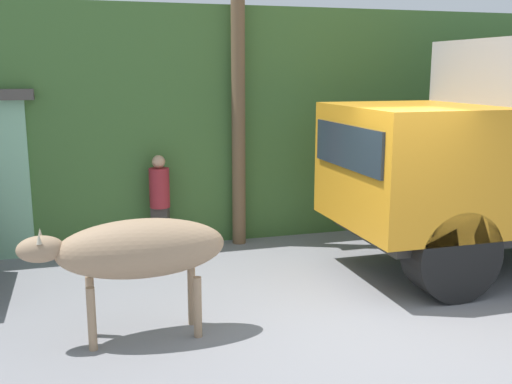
{
  "coord_description": "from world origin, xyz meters",
  "views": [
    {
      "loc": [
        -3.23,
        -5.71,
        2.88
      ],
      "look_at": [
        -1.23,
        0.99,
        1.45
      ],
      "focal_mm": 42.0,
      "sensor_mm": 36.0,
      "label": 1
    }
  ],
  "objects": [
    {
      "name": "hillside_embankment",
      "position": [
        0.0,
        6.44,
        1.95
      ],
      "size": [
        32.0,
        5.0,
        3.9
      ],
      "color": "#426B33",
      "rests_on": "ground_plane"
    },
    {
      "name": "pedestrian_on_hill",
      "position": [
        -2.04,
        3.66,
        0.86
      ],
      "size": [
        0.41,
        0.41,
        1.56
      ],
      "rotation": [
        0.0,
        0.0,
        2.78
      ],
      "color": "#38332D",
      "rests_on": "ground_plane"
    },
    {
      "name": "brown_cow",
      "position": [
        -2.69,
        0.52,
        0.99
      ],
      "size": [
        2.16,
        0.64,
        1.33
      ],
      "rotation": [
        0.0,
        0.0,
        0.1
      ],
      "color": "#9E7F60",
      "rests_on": "ground_plane"
    },
    {
      "name": "ground_plane",
      "position": [
        0.0,
        0.0,
        0.0
      ],
      "size": [
        60.0,
        60.0,
        0.0
      ],
      "primitive_type": "plane",
      "color": "gray"
    },
    {
      "name": "utility_pole",
      "position": [
        -0.72,
        3.74,
        2.96
      ],
      "size": [
        0.9,
        0.22,
        5.7
      ],
      "color": "brown",
      "rests_on": "ground_plane"
    }
  ]
}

